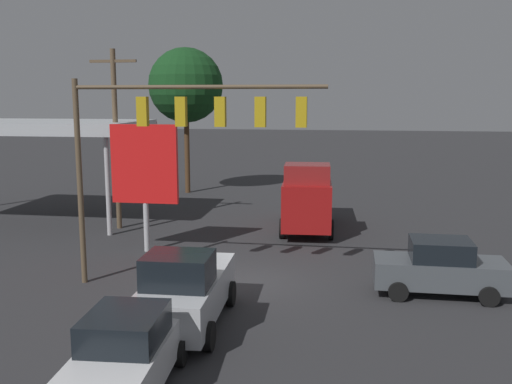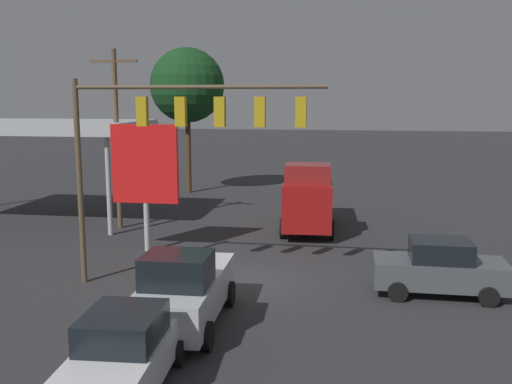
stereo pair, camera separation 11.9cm
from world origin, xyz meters
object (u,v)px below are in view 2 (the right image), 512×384
object	(u,v)px
delivery_truck	(308,197)
sedan_far	(440,268)
street_tree	(187,86)
price_sign	(145,167)
sedan_waiting	(124,353)
utility_pole	(117,135)
traffic_signal_assembly	(179,127)
pickup_parked	(185,290)

from	to	relation	value
delivery_truck	sedan_far	xyz separation A→B (m)	(-5.10, 9.14, -0.74)
street_tree	price_sign	bearing A→B (deg)	98.97
price_sign	sedan_far	distance (m)	12.70
delivery_truck	sedan_far	bearing A→B (deg)	26.38
price_sign	delivery_truck	size ratio (longest dim) A/B	0.80
delivery_truck	price_sign	bearing A→B (deg)	-54.43
sedan_waiting	sedan_far	bearing A→B (deg)	131.19
delivery_truck	sedan_waiting	distance (m)	17.34
utility_pole	sedan_far	bearing A→B (deg)	151.64
street_tree	traffic_signal_assembly	bearing A→B (deg)	104.94
sedan_waiting	pickup_parked	xyz separation A→B (m)	(-0.29, -3.94, 0.16)
traffic_signal_assembly	sedan_far	distance (m)	10.09
traffic_signal_assembly	street_tree	size ratio (longest dim) A/B	0.87
sedan_waiting	pickup_parked	bearing A→B (deg)	172.66
pickup_parked	street_tree	world-z (taller)	street_tree
price_sign	pickup_parked	world-z (taller)	price_sign
traffic_signal_assembly	pickup_parked	distance (m)	5.79
sedan_waiting	utility_pole	bearing A→B (deg)	-160.55
sedan_far	pickup_parked	size ratio (longest dim) A/B	0.84
traffic_signal_assembly	delivery_truck	distance (m)	11.17
delivery_truck	pickup_parked	world-z (taller)	delivery_truck
utility_pole	pickup_parked	world-z (taller)	utility_pole
sedan_waiting	street_tree	size ratio (longest dim) A/B	0.45
sedan_far	pickup_parked	bearing A→B (deg)	27.54
traffic_signal_assembly	pickup_parked	bearing A→B (deg)	107.85
price_sign	street_tree	distance (m)	16.12
traffic_signal_assembly	price_sign	world-z (taller)	traffic_signal_assembly
utility_pole	sedan_waiting	size ratio (longest dim) A/B	2.01
sedan_far	street_tree	distance (m)	24.88
price_sign	street_tree	world-z (taller)	street_tree
price_sign	sedan_far	size ratio (longest dim) A/B	1.26
price_sign	sedan_waiting	bearing A→B (deg)	107.36
traffic_signal_assembly	delivery_truck	size ratio (longest dim) A/B	1.27
traffic_signal_assembly	price_sign	bearing A→B (deg)	-57.08
utility_pole	pickup_parked	distance (m)	14.27
delivery_truck	sedan_waiting	xyz separation A→B (m)	(3.00, 17.06, -0.74)
traffic_signal_assembly	sedan_far	xyz separation A→B (m)	(-8.90, -0.58, -4.71)
utility_pole	sedan_waiting	world-z (taller)	utility_pole
utility_pole	street_tree	world-z (taller)	street_tree
sedan_waiting	street_tree	xyz separation A→B (m)	(6.13, -27.26, 6.54)
utility_pole	street_tree	size ratio (longest dim) A/B	0.90
delivery_truck	sedan_waiting	world-z (taller)	delivery_truck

